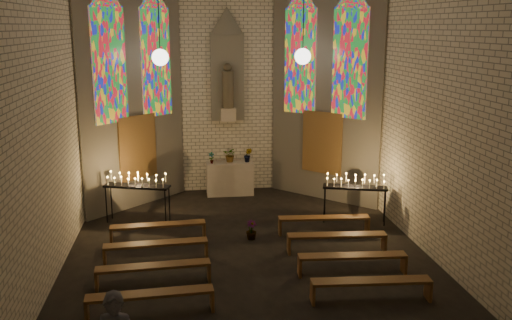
# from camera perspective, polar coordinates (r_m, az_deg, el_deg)

# --- Properties ---
(floor) EXTENTS (12.00, 12.00, 0.00)m
(floor) POSITION_cam_1_polar(r_m,az_deg,el_deg) (12.34, -0.46, -10.64)
(floor) COLOR black
(floor) RESTS_ON ground
(room) EXTENTS (8.22, 12.43, 7.00)m
(room) POSITION_cam_1_polar(r_m,az_deg,el_deg) (14.69, -2.09, 8.23)
(room) COLOR beige
(room) RESTS_ON ground
(altar) EXTENTS (1.40, 0.60, 1.00)m
(altar) POSITION_cam_1_polar(r_m,az_deg,el_deg) (17.30, -2.64, -1.83)
(altar) COLOR beige
(altar) RESTS_ON ground
(flower_vase_left) EXTENTS (0.21, 0.16, 0.35)m
(flower_vase_left) POSITION_cam_1_polar(r_m,az_deg,el_deg) (17.02, -4.48, 0.22)
(flower_vase_left) COLOR #4C723F
(flower_vase_left) RESTS_ON altar
(flower_vase_center) EXTENTS (0.51, 0.48, 0.45)m
(flower_vase_center) POSITION_cam_1_polar(r_m,az_deg,el_deg) (17.16, -2.57, 0.53)
(flower_vase_center) COLOR #4C723F
(flower_vase_center) RESTS_ON altar
(flower_vase_right) EXTENTS (0.29, 0.26, 0.44)m
(flower_vase_right) POSITION_cam_1_polar(r_m,az_deg,el_deg) (17.13, -0.81, 0.51)
(flower_vase_right) COLOR #4C723F
(flower_vase_right) RESTS_ON altar
(aisle_flower_pot) EXTENTS (0.33, 0.33, 0.46)m
(aisle_flower_pot) POSITION_cam_1_polar(r_m,az_deg,el_deg) (13.77, -0.47, -7.02)
(aisle_flower_pot) COLOR #4C723F
(aisle_flower_pot) RESTS_ON ground
(votive_stand_left) EXTENTS (1.75, 0.89, 1.25)m
(votive_stand_left) POSITION_cam_1_polar(r_m,az_deg,el_deg) (14.97, -11.83, -2.23)
(votive_stand_left) COLOR black
(votive_stand_left) RESTS_ON ground
(votive_stand_right) EXTENTS (1.68, 0.85, 1.21)m
(votive_stand_right) POSITION_cam_1_polar(r_m,az_deg,el_deg) (14.90, 9.89, -2.38)
(votive_stand_right) COLOR black
(votive_stand_right) RESTS_ON ground
(pew_left_0) EXTENTS (2.25, 0.45, 0.43)m
(pew_left_0) POSITION_cam_1_polar(r_m,az_deg,el_deg) (13.81, -9.77, -6.62)
(pew_left_0) COLOR brown
(pew_left_0) RESTS_ON ground
(pew_right_0) EXTENTS (2.25, 0.45, 0.43)m
(pew_right_0) POSITION_cam_1_polar(r_m,az_deg,el_deg) (14.20, 6.81, -5.96)
(pew_right_0) COLOR brown
(pew_right_0) RESTS_ON ground
(pew_left_1) EXTENTS (2.25, 0.45, 0.43)m
(pew_left_1) POSITION_cam_1_polar(r_m,az_deg,el_deg) (12.69, -9.97, -8.46)
(pew_left_1) COLOR brown
(pew_left_1) RESTS_ON ground
(pew_right_1) EXTENTS (2.25, 0.45, 0.43)m
(pew_right_1) POSITION_cam_1_polar(r_m,az_deg,el_deg) (13.11, 8.09, -7.66)
(pew_right_1) COLOR brown
(pew_right_1) RESTS_ON ground
(pew_left_2) EXTENTS (2.25, 0.45, 0.43)m
(pew_left_2) POSITION_cam_1_polar(r_m,az_deg,el_deg) (11.58, -10.22, -10.64)
(pew_left_2) COLOR brown
(pew_left_2) RESTS_ON ground
(pew_right_2) EXTENTS (2.25, 0.45, 0.43)m
(pew_right_2) POSITION_cam_1_polar(r_m,az_deg,el_deg) (12.04, 9.61, -9.66)
(pew_right_2) COLOR brown
(pew_right_2) RESTS_ON ground
(pew_left_3) EXTENTS (2.25, 0.45, 0.43)m
(pew_left_3) POSITION_cam_1_polar(r_m,az_deg,el_deg) (10.50, -10.53, -13.28)
(pew_left_3) COLOR brown
(pew_left_3) RESTS_ON ground
(pew_right_3) EXTENTS (2.25, 0.45, 0.43)m
(pew_right_3) POSITION_cam_1_polar(r_m,az_deg,el_deg) (11.00, 11.45, -12.03)
(pew_right_3) COLOR brown
(pew_right_3) RESTS_ON ground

